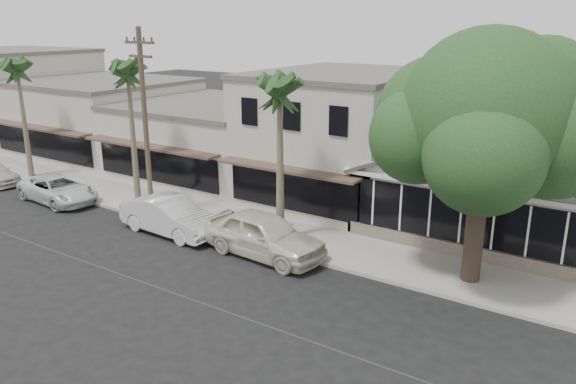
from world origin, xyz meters
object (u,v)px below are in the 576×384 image
Objects in this scene: utility_pole at (145,121)px; car_1 at (170,216)px; car_0 at (264,235)px; car_2 at (58,189)px; shade_tree at (486,119)px.

car_1 is (2.26, -0.99, -3.96)m from utility_pole.
car_0 is at bearing -84.35° from car_1.
car_1 is at bearing -23.68° from utility_pole.
car_1 is 1.02× the size of car_2.
car_1 is 0.55× the size of shade_tree.
car_0 is 1.07× the size of car_1.
car_1 is at bearing 97.41° from car_0.
utility_pole is 1.67× the size of car_0.
car_2 is 0.54× the size of shade_tree.
car_2 is at bearing -172.98° from shade_tree.
utility_pole is 15.11m from shade_tree.
shade_tree reaches higher than car_1.
car_0 reaches higher than car_2.
utility_pole is 7.36m from car_2.
utility_pole is 0.98× the size of shade_tree.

